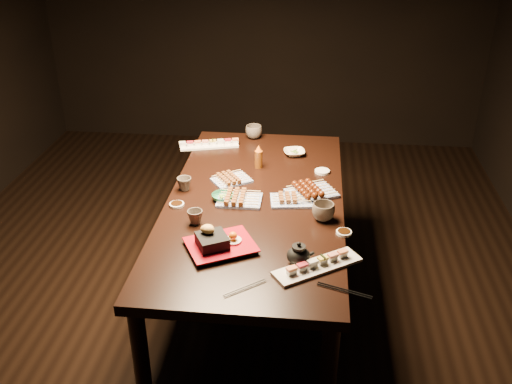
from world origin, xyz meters
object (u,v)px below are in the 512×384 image
sushi_platter_near (318,263)px  teacup_mid_right (323,212)px  teapot (299,253)px  sushi_platter_far (209,143)px  edamame_bowl_cream (294,153)px  yakitori_plate_left (232,177)px  teacup_near_left (195,217)px  tempura_tray (221,238)px  yakitori_plate_right (291,197)px  condiment_bottle (259,156)px  dining_table (255,260)px  edamame_bowl_green (223,197)px  teacup_far_right (254,132)px  teacup_far_left (184,184)px  yakitori_plate_center (239,197)px

sushi_platter_near → teacup_mid_right: bearing=52.1°
sushi_platter_near → teapot: size_ratio=3.30×
sushi_platter_far → edamame_bowl_cream: (0.53, -0.07, -0.01)m
yakitori_plate_left → teacup_near_left: size_ratio=2.65×
sushi_platter_near → tempura_tray: tempura_tray is taller
yakitori_plate_right → condiment_bottle: bearing=110.2°
dining_table → teapot: teapot is taller
yakitori_plate_left → edamame_bowl_green: yakitori_plate_left is taller
yakitori_plate_left → teacup_far_right: 0.63m
edamame_bowl_green → teacup_far_right: 0.85m
teacup_mid_right → teacup_far_right: (-0.44, 0.99, -0.00)m
edamame_bowl_green → yakitori_plate_left: bearing=86.3°
yakitori_plate_right → yakitori_plate_left: yakitori_plate_right is taller
dining_table → teacup_near_left: teacup_near_left is taller
teacup_far_right → teacup_mid_right: bearing=-65.8°
edamame_bowl_green → teacup_far_left: (-0.22, 0.09, 0.02)m
tempura_tray → edamame_bowl_green: bearing=69.9°
yakitori_plate_center → tempura_tray: bearing=-93.5°
teacup_near_left → yakitori_plate_left: bearing=76.7°
sushi_platter_near → teacup_near_left: size_ratio=5.31×
edamame_bowl_cream → teacup_far_left: teacup_far_left is taller
teapot → yakitori_plate_right: bearing=91.3°
teacup_near_left → teacup_far_left: teacup_far_left is taller
yakitori_plate_center → teacup_near_left: 0.30m
edamame_bowl_green → edamame_bowl_cream: size_ratio=0.89×
sushi_platter_far → teacup_far_left: teacup_far_left is taller
edamame_bowl_cream → tempura_tray: bearing=-104.9°
yakitori_plate_left → yakitori_plate_right: bearing=-65.5°
dining_table → teapot: size_ratio=15.09×
teapot → sushi_platter_far: bearing=111.9°
yakitori_plate_center → sushi_platter_far: bearing=112.1°
teacup_near_left → teapot: teapot is taller
teacup_far_right → condiment_bottle: 0.44m
edamame_bowl_cream → condiment_bottle: bearing=-135.2°
dining_table → condiment_bottle: condiment_bottle is taller
sushi_platter_far → condiment_bottle: (0.34, -0.27, 0.05)m
dining_table → sushi_platter_near: bearing=-68.6°
yakitori_plate_right → sushi_platter_near: bearing=-83.8°
edamame_bowl_green → teacup_far_right: bearing=85.5°
yakitori_plate_center → yakitori_plate_left: yakitori_plate_center is taller
teacup_mid_right → tempura_tray: bearing=-146.2°
teacup_far_left → dining_table: bearing=-10.6°
teacup_near_left → teacup_far_left: 0.36m
dining_table → yakitori_plate_right: 0.44m
edamame_bowl_green → teacup_far_left: 0.24m
sushi_platter_near → yakitori_plate_left: 0.90m
sushi_platter_near → yakitori_plate_left: (-0.48, 0.76, 0.00)m
teacup_far_right → teapot: bearing=-76.0°
dining_table → yakitori_plate_left: bearing=118.7°
teacup_far_right → edamame_bowl_cream: bearing=-41.5°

